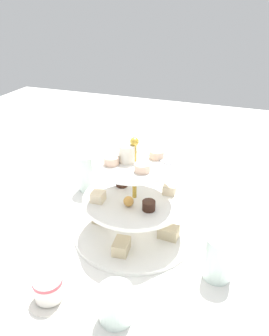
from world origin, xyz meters
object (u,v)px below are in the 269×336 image
at_px(butter_knife_left, 208,190).
at_px(water_glass_mid_back, 219,258).
at_px(water_glass_short_left, 116,304).
at_px(teacup_with_saucer, 49,290).
at_px(butter_knife_right, 11,239).
at_px(tiered_serving_stand, 134,206).
at_px(water_glass_tall_right, 89,172).

distance_m(butter_knife_left, water_glass_mid_back, 0.36).
xyz_separation_m(water_glass_short_left, teacup_with_saucer, (0.14, 0.00, -0.01)).
distance_m(water_glass_short_left, water_glass_mid_back, 0.24).
bearing_deg(butter_knife_right, water_glass_short_left, 44.50).
relative_size(butter_knife_right, water_glass_mid_back, 1.69).
bearing_deg(butter_knife_right, tiered_serving_stand, 89.70).
height_order(tiered_serving_stand, teacup_with_saucer, tiered_serving_stand).
relative_size(water_glass_tall_right, water_glass_short_left, 1.63).
bearing_deg(butter_knife_left, tiered_serving_stand, 88.34).
bearing_deg(teacup_with_saucer, butter_knife_right, -32.95).
relative_size(tiered_serving_stand, water_glass_mid_back, 3.03).
xyz_separation_m(tiered_serving_stand, teacup_with_saucer, (0.09, 0.26, -0.06)).
relative_size(butter_knife_left, water_glass_mid_back, 1.69).
relative_size(water_glass_short_left, teacup_with_saucer, 0.80).
bearing_deg(water_glass_mid_back, tiered_serving_stand, -20.28).
distance_m(water_glass_short_left, teacup_with_saucer, 0.14).
bearing_deg(water_glass_mid_back, butter_knife_right, 5.95).
bearing_deg(water_glass_short_left, teacup_with_saucer, 1.83).
xyz_separation_m(teacup_with_saucer, butter_knife_right, (0.19, -0.12, -0.02)).
xyz_separation_m(water_glass_tall_right, water_glass_mid_back, (-0.42, 0.24, -0.01)).
xyz_separation_m(butter_knife_right, water_glass_mid_back, (-0.49, -0.05, 0.05)).
xyz_separation_m(water_glass_tall_right, butter_knife_right, (0.07, 0.29, -0.06)).
distance_m(water_glass_tall_right, water_glass_short_left, 0.48).
height_order(tiered_serving_stand, water_glass_short_left, tiered_serving_stand).
distance_m(water_glass_tall_right, butter_knife_right, 0.30).
height_order(water_glass_short_left, butter_knife_right, water_glass_short_left).
distance_m(water_glass_tall_right, butter_knife_left, 0.37).
xyz_separation_m(water_glass_short_left, butter_knife_right, (0.33, -0.12, -0.03)).
height_order(butter_knife_left, water_glass_mid_back, water_glass_mid_back).
bearing_deg(teacup_with_saucer, butter_knife_left, -113.53).
height_order(teacup_with_saucer, butter_knife_right, teacup_with_saucer).
xyz_separation_m(butter_knife_left, water_glass_mid_back, (-0.07, 0.35, 0.05)).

